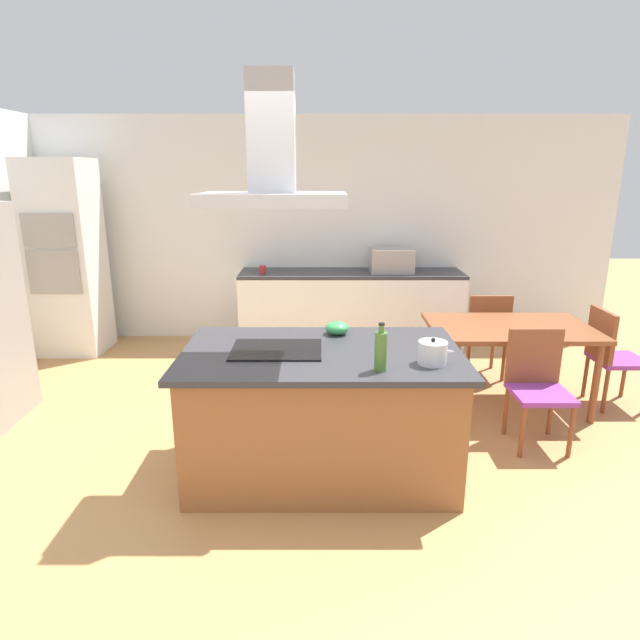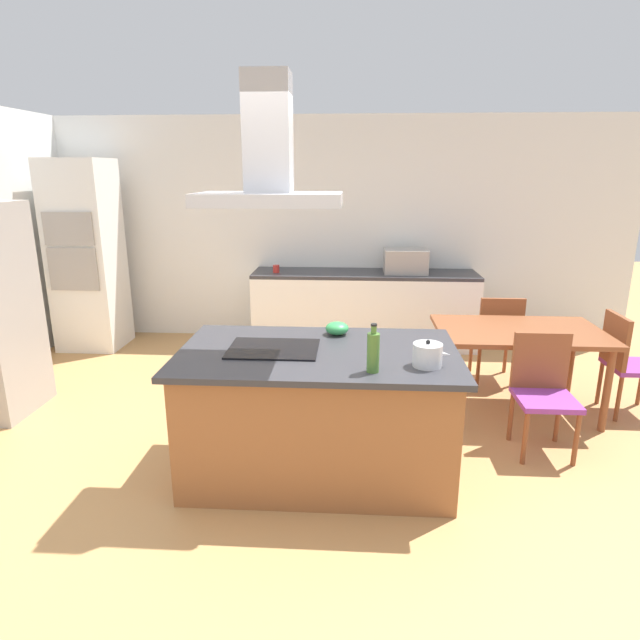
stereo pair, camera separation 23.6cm
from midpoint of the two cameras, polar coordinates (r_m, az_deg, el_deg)
name	(u,v)px [view 2 (the right image)]	position (r m, az deg, el deg)	size (l,w,h in m)	color
ground	(328,387)	(5.29, 2.19, -7.24)	(16.00, 16.00, 0.00)	tan
wall_back	(336,231)	(6.66, 2.71, 9.54)	(7.20, 0.10, 2.70)	white
kitchen_island	(318,411)	(3.74, 1.64, -9.79)	(1.87, 1.11, 0.90)	#995B33
cooktop	(273,349)	(3.59, -3.13, -3.11)	(0.60, 0.44, 0.01)	black
tea_kettle	(428,355)	(3.36, 13.45, -3.68)	(0.23, 0.18, 0.17)	silver
olive_oil_bottle	(373,352)	(3.19, 7.84, -3.40)	(0.08, 0.08, 0.30)	#47722D
mixing_bowl	(337,328)	(3.91, 3.57, -0.91)	(0.17, 0.17, 0.09)	#33934C
back_counter	(364,309)	(6.46, 5.78, 1.17)	(2.65, 0.62, 0.90)	white
countertop_microwave	(405,261)	(6.38, 10.20, 6.23)	(0.50, 0.38, 0.28)	#9E9993
coffee_mug_red	(276,269)	(6.32, -3.65, 5.49)	(0.08, 0.08, 0.09)	red
wall_oven_stack	(86,256)	(6.80, -22.84, 6.35)	(0.70, 0.66, 2.20)	white
dining_table	(519,338)	(4.94, 21.81, -1.86)	(1.40, 0.90, 0.75)	brown
chair_facing_back_wall	(497,333)	(5.59, 19.62, -1.37)	(0.42, 0.42, 0.89)	purple
chair_facing_island	(543,385)	(4.40, 24.21, -6.43)	(0.42, 0.42, 0.89)	purple
chair_at_right_end	(625,358)	(5.34, 31.01, -3.52)	(0.42, 0.42, 0.89)	purple
range_hood	(269,164)	(3.40, -3.44, 16.35)	(0.90, 0.55, 0.78)	#ADADB2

